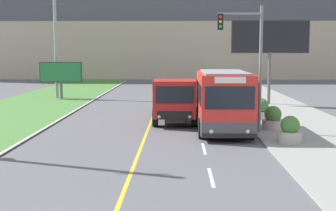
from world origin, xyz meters
TOP-DOWN VIEW (x-y plane):
  - city_bus at (3.96, 16.35)m, footprint 2.69×5.96m
  - dump_truck at (1.43, 19.45)m, footprint 2.47×7.05m
  - car_distant at (4.28, 32.72)m, footprint 1.80×4.30m
  - utility_pole_far at (-9.23, 33.80)m, footprint 1.80×0.28m
  - traffic_light_mast at (5.18, 16.27)m, footprint 2.28×0.32m
  - billboard_large at (8.68, 28.87)m, footprint 5.98×0.24m
  - billboard_small at (-8.61, 32.92)m, footprint 3.69×0.24m
  - planter_round_near at (6.71, 13.47)m, footprint 1.07×1.07m
  - planter_round_second at (6.66, 17.11)m, footprint 1.12×1.12m
  - planter_round_third at (6.63, 20.74)m, footprint 1.23×1.23m

SIDE VIEW (x-z plane):
  - planter_round_near at x=6.71m, z-range 0.00..1.23m
  - planter_round_second at x=6.66m, z-range 0.00..1.24m
  - planter_round_third at x=6.63m, z-range -0.01..1.28m
  - car_distant at x=4.28m, z-range -0.04..1.41m
  - dump_truck at x=1.43m, z-range 0.01..2.59m
  - city_bus at x=3.96m, z-range 0.02..3.19m
  - billboard_small at x=-8.61m, z-range 0.63..3.86m
  - traffic_light_mast at x=5.18m, z-range 0.85..7.31m
  - utility_pole_far at x=-9.23m, z-range 0.05..9.38m
  - billboard_large at x=8.68m, z-range 1.79..8.32m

